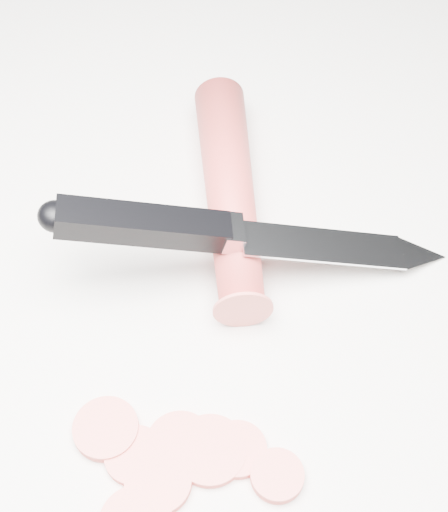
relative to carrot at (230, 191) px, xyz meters
name	(u,v)px	position (x,y,z in m)	size (l,w,h in m)	color
ground	(151,376)	(-0.08, -0.11, -0.02)	(2.40, 2.40, 0.00)	silver
carrot	(230,191)	(0.00, 0.00, 0.00)	(0.03, 0.03, 0.19)	red
carrot_slice_0	(106,429)	(-0.12, -0.13, -0.02)	(0.04, 0.04, 0.01)	#DF5B51
carrot_slice_2	(210,450)	(-0.06, -0.16, -0.02)	(0.04, 0.04, 0.01)	#DF5B51
carrot_slice_3	(238,449)	(-0.05, -0.17, -0.02)	(0.03, 0.03, 0.01)	#DF5B51
carrot_slice_4	(180,444)	(-0.08, -0.15, -0.02)	(0.04, 0.04, 0.01)	#DF5B51
carrot_slice_5	(158,482)	(-0.10, -0.17, -0.02)	(0.04, 0.04, 0.01)	#DF5B51
carrot_slice_6	(135,455)	(-0.10, -0.15, -0.02)	(0.03, 0.03, 0.01)	#DF5B51
carrot_slice_8	(277,476)	(-0.03, -0.19, -0.02)	(0.03, 0.03, 0.01)	#DF5B51
kitchen_knife	(256,232)	(0.00, -0.05, 0.02)	(0.26, 0.08, 0.08)	silver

